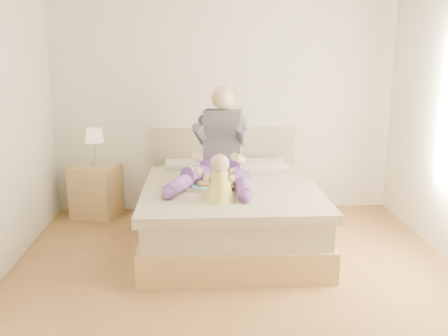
{
  "coord_description": "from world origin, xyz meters",
  "views": [
    {
      "loc": [
        -0.32,
        -3.79,
        1.93
      ],
      "look_at": [
        -0.06,
        1.01,
        0.77
      ],
      "focal_mm": 40.0,
      "sensor_mm": 36.0,
      "label": 1
    }
  ],
  "objects_px": {
    "bed": "(229,209)",
    "nightstand": "(96,191)",
    "adult": "(220,152)",
    "tray": "(217,185)",
    "baby": "(220,182)"
  },
  "relations": [
    {
      "from": "bed",
      "to": "nightstand",
      "type": "relative_size",
      "value": 3.62
    },
    {
      "from": "bed",
      "to": "adult",
      "type": "height_order",
      "value": "adult"
    },
    {
      "from": "adult",
      "to": "tray",
      "type": "relative_size",
      "value": 2.07
    },
    {
      "from": "nightstand",
      "to": "tray",
      "type": "xyz_separation_m",
      "value": [
        1.38,
        -1.04,
        0.34
      ]
    },
    {
      "from": "bed",
      "to": "tray",
      "type": "xyz_separation_m",
      "value": [
        -0.13,
        -0.25,
        0.33
      ]
    },
    {
      "from": "adult",
      "to": "tray",
      "type": "height_order",
      "value": "adult"
    },
    {
      "from": "tray",
      "to": "baby",
      "type": "height_order",
      "value": "baby"
    },
    {
      "from": "nightstand",
      "to": "baby",
      "type": "height_order",
      "value": "baby"
    },
    {
      "from": "nightstand",
      "to": "adult",
      "type": "xyz_separation_m",
      "value": [
        1.42,
        -0.71,
        0.59
      ]
    },
    {
      "from": "adult",
      "to": "nightstand",
      "type": "bearing_deg",
      "value": 165.15
    },
    {
      "from": "nightstand",
      "to": "tray",
      "type": "distance_m",
      "value": 1.76
    },
    {
      "from": "adult",
      "to": "baby",
      "type": "bearing_deg",
      "value": -81.23
    },
    {
      "from": "bed",
      "to": "nightstand",
      "type": "bearing_deg",
      "value": 152.21
    },
    {
      "from": "nightstand",
      "to": "tray",
      "type": "relative_size",
      "value": 1.01
    },
    {
      "from": "baby",
      "to": "adult",
      "type": "bearing_deg",
      "value": 92.03
    }
  ]
}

